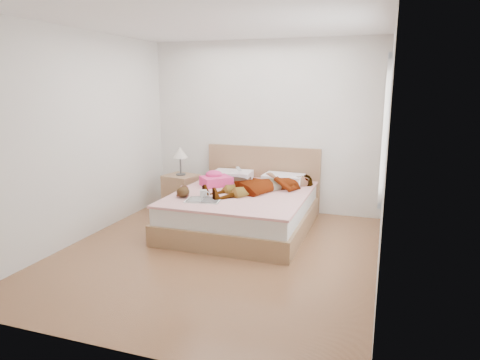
{
  "coord_description": "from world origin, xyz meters",
  "views": [
    {
      "loc": [
        1.78,
        -4.38,
        1.92
      ],
      "look_at": [
        0.0,
        0.85,
        0.7
      ],
      "focal_mm": 32.0,
      "sensor_mm": 36.0,
      "label": 1
    }
  ],
  "objects_px": {
    "phone": "(239,169)",
    "coffee_mug": "(204,194)",
    "plush_toy": "(183,191)",
    "magazine": "(203,200)",
    "woman": "(264,182)",
    "towel": "(216,180)",
    "nightstand": "(181,190)",
    "bed": "(244,207)"
  },
  "relations": [
    {
      "from": "bed",
      "to": "magazine",
      "type": "bearing_deg",
      "value": -116.12
    },
    {
      "from": "plush_toy",
      "to": "magazine",
      "type": "bearing_deg",
      "value": -16.45
    },
    {
      "from": "nightstand",
      "to": "coffee_mug",
      "type": "bearing_deg",
      "value": -49.65
    },
    {
      "from": "towel",
      "to": "phone",
      "type": "bearing_deg",
      "value": 54.35
    },
    {
      "from": "plush_toy",
      "to": "nightstand",
      "type": "height_order",
      "value": "nightstand"
    },
    {
      "from": "bed",
      "to": "nightstand",
      "type": "height_order",
      "value": "nightstand"
    },
    {
      "from": "bed",
      "to": "plush_toy",
      "type": "xyz_separation_m",
      "value": [
        -0.64,
        -0.57,
        0.31
      ]
    },
    {
      "from": "phone",
      "to": "coffee_mug",
      "type": "distance_m",
      "value": 1.05
    },
    {
      "from": "nightstand",
      "to": "magazine",
      "type": "bearing_deg",
      "value": -51.89
    },
    {
      "from": "woman",
      "to": "magazine",
      "type": "bearing_deg",
      "value": -84.6
    },
    {
      "from": "towel",
      "to": "plush_toy",
      "type": "distance_m",
      "value": 0.76
    },
    {
      "from": "bed",
      "to": "woman",
      "type": "bearing_deg",
      "value": 22.68
    },
    {
      "from": "phone",
      "to": "bed",
      "type": "xyz_separation_m",
      "value": [
        0.25,
        -0.5,
        -0.43
      ]
    },
    {
      "from": "towel",
      "to": "plush_toy",
      "type": "height_order",
      "value": "towel"
    },
    {
      "from": "woman",
      "to": "coffee_mug",
      "type": "distance_m",
      "value": 0.89
    },
    {
      "from": "bed",
      "to": "towel",
      "type": "height_order",
      "value": "bed"
    },
    {
      "from": "phone",
      "to": "coffee_mug",
      "type": "xyz_separation_m",
      "value": [
        -0.12,
        -1.03,
        -0.15
      ]
    },
    {
      "from": "phone",
      "to": "towel",
      "type": "relative_size",
      "value": 0.2
    },
    {
      "from": "phone",
      "to": "plush_toy",
      "type": "height_order",
      "value": "phone"
    },
    {
      "from": "magazine",
      "to": "coffee_mug",
      "type": "height_order",
      "value": "coffee_mug"
    },
    {
      "from": "phone",
      "to": "plush_toy",
      "type": "relative_size",
      "value": 0.38
    },
    {
      "from": "towel",
      "to": "bed",
      "type": "bearing_deg",
      "value": -19.16
    },
    {
      "from": "plush_toy",
      "to": "woman",
      "type": "bearing_deg",
      "value": 37.3
    },
    {
      "from": "woman",
      "to": "magazine",
      "type": "distance_m",
      "value": 0.97
    },
    {
      "from": "phone",
      "to": "nightstand",
      "type": "distance_m",
      "value": 0.99
    },
    {
      "from": "coffee_mug",
      "to": "plush_toy",
      "type": "bearing_deg",
      "value": -170.9
    },
    {
      "from": "bed",
      "to": "nightstand",
      "type": "xyz_separation_m",
      "value": [
        -1.17,
        0.4,
        0.06
      ]
    },
    {
      "from": "magazine",
      "to": "phone",
      "type": "bearing_deg",
      "value": 86.43
    },
    {
      "from": "towel",
      "to": "coffee_mug",
      "type": "bearing_deg",
      "value": -80.43
    },
    {
      "from": "woman",
      "to": "bed",
      "type": "xyz_separation_m",
      "value": [
        -0.25,
        -0.1,
        -0.35
      ]
    },
    {
      "from": "phone",
      "to": "bed",
      "type": "relative_size",
      "value": 0.05
    },
    {
      "from": "towel",
      "to": "nightstand",
      "type": "xyz_separation_m",
      "value": [
        -0.67,
        0.23,
        -0.26
      ]
    },
    {
      "from": "coffee_mug",
      "to": "nightstand",
      "type": "distance_m",
      "value": 1.25
    },
    {
      "from": "bed",
      "to": "towel",
      "type": "distance_m",
      "value": 0.61
    },
    {
      "from": "towel",
      "to": "magazine",
      "type": "distance_m",
      "value": 0.86
    },
    {
      "from": "woman",
      "to": "coffee_mug",
      "type": "relative_size",
      "value": 12.69
    },
    {
      "from": "woman",
      "to": "towel",
      "type": "height_order",
      "value": "woman"
    },
    {
      "from": "woman",
      "to": "phone",
      "type": "xyz_separation_m",
      "value": [
        -0.5,
        0.4,
        0.08
      ]
    },
    {
      "from": "phone",
      "to": "magazine",
      "type": "distance_m",
      "value": 1.19
    },
    {
      "from": "phone",
      "to": "towel",
      "type": "xyz_separation_m",
      "value": [
        -0.24,
        -0.33,
        -0.11
      ]
    },
    {
      "from": "nightstand",
      "to": "towel",
      "type": "bearing_deg",
      "value": -18.89
    },
    {
      "from": "bed",
      "to": "towel",
      "type": "relative_size",
      "value": 4.0
    }
  ]
}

